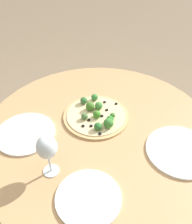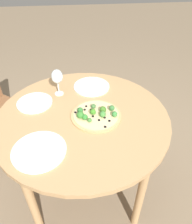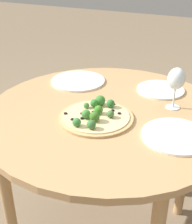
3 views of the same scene
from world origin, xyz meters
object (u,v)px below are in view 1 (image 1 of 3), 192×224
object	(u,v)px
plate_far	(180,151)
wine_glass	(47,148)
plate_near	(26,133)
plate_side	(88,198)
pizza	(96,115)

from	to	relation	value
plate_far	wine_glass	bearing A→B (deg)	170.17
wine_glass	plate_far	size ratio (longest dim) A/B	0.66
plate_near	plate_side	xyz separation A→B (m)	(0.15, -0.38, 0.00)
plate_near	pizza	bearing A→B (deg)	-0.84
plate_far	pizza	bearing A→B (deg)	128.02
wine_glass	plate_near	size ratio (longest dim) A/B	0.71
plate_near	plate_side	distance (m)	0.41
wine_glass	pizza	bearing A→B (deg)	40.33
plate_near	plate_far	bearing A→B (deg)	-29.10
wine_glass	plate_side	world-z (taller)	wine_glass
wine_glass	plate_far	world-z (taller)	wine_glass
pizza	plate_near	size ratio (longest dim) A/B	1.19
wine_glass	plate_near	xyz separation A→B (m)	(-0.06, 0.23, -0.12)
plate_near	plate_far	distance (m)	0.65
pizza	plate_near	distance (m)	0.32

